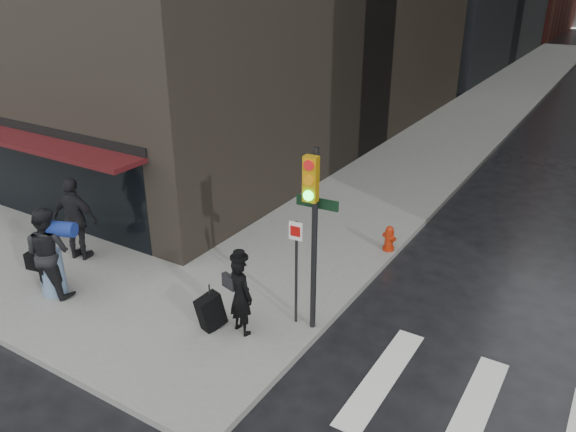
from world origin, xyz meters
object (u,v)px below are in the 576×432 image
at_px(man_jeans, 48,252).
at_px(traffic_light, 311,218).
at_px(man_greycoat, 76,219).
at_px(man_overcoat, 234,298).
at_px(fire_hydrant, 389,239).

relative_size(man_jeans, traffic_light, 0.55).
distance_m(man_jeans, man_greycoat, 1.62).
bearing_deg(man_jeans, man_greycoat, -70.49).
xyz_separation_m(man_jeans, man_greycoat, (-0.84, 1.39, 0.02)).
height_order(man_overcoat, fire_hydrant, man_overcoat).
relative_size(man_jeans, man_greycoat, 0.98).
distance_m(man_overcoat, fire_hydrant, 4.93).
bearing_deg(man_overcoat, traffic_light, -129.69).
distance_m(man_greycoat, traffic_light, 6.33).
height_order(man_overcoat, man_jeans, man_jeans).
xyz_separation_m(man_overcoat, fire_hydrant, (1.21, 4.76, -0.45)).
height_order(man_jeans, man_greycoat, man_greycoat).
relative_size(man_jeans, fire_hydrant, 3.07).
bearing_deg(man_overcoat, man_greycoat, 10.30).
bearing_deg(fire_hydrant, man_jeans, -133.21).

